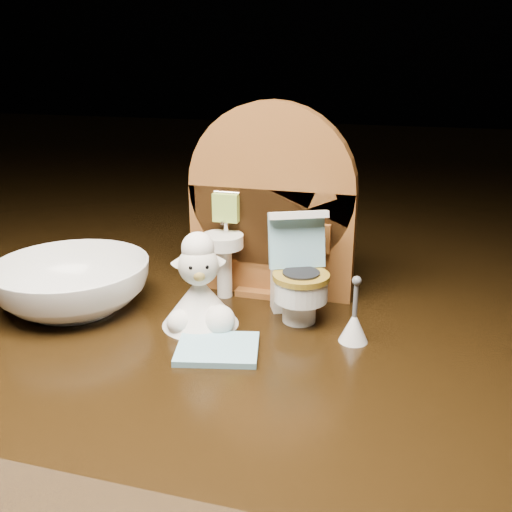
{
  "coord_description": "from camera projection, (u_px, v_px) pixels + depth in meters",
  "views": [
    {
      "loc": [
        0.1,
        -0.35,
        0.18
      ],
      "look_at": [
        0.0,
        0.02,
        0.05
      ],
      "focal_mm": 40.0,
      "sensor_mm": 36.0,
      "label": 1
    }
  ],
  "objects": [
    {
      "name": "toy_toilet",
      "position": [
        298.0,
        279.0,
        0.41
      ],
      "size": [
        0.05,
        0.06,
        0.08
      ],
      "rotation": [
        0.0,
        0.0,
        0.43
      ],
      "color": "white",
      "rests_on": "ground"
    },
    {
      "name": "ceramic_bowl",
      "position": [
        73.0,
        285.0,
        0.43
      ],
      "size": [
        0.14,
        0.14,
        0.04
      ],
      "primitive_type": "imported",
      "rotation": [
        0.0,
        0.0,
        -0.25
      ],
      "color": "white",
      "rests_on": "ground"
    },
    {
      "name": "bath_mat",
      "position": [
        218.0,
        349.0,
        0.37
      ],
      "size": [
        0.06,
        0.05,
        0.0
      ],
      "primitive_type": "cube",
      "rotation": [
        0.0,
        0.0,
        0.23
      ],
      "color": "#7FB9CD",
      "rests_on": "ground"
    },
    {
      "name": "plush_lamb",
      "position": [
        200.0,
        294.0,
        0.4
      ],
      "size": [
        0.06,
        0.05,
        0.07
      ],
      "rotation": [
        0.0,
        0.0,
        0.4
      ],
      "color": "white",
      "rests_on": "ground"
    },
    {
      "name": "backdrop_panel",
      "position": [
        270.0,
        213.0,
        0.44
      ],
      "size": [
        0.13,
        0.05,
        0.15
      ],
      "color": "brown",
      "rests_on": "ground"
    },
    {
      "name": "toilet_brush",
      "position": [
        354.0,
        325.0,
        0.38
      ],
      "size": [
        0.02,
        0.02,
        0.05
      ],
      "color": "white",
      "rests_on": "ground"
    }
  ]
}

